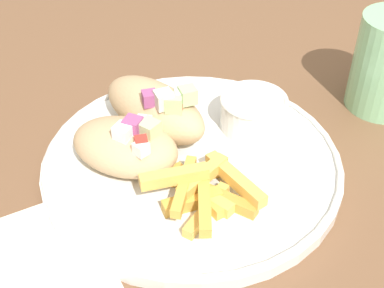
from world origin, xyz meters
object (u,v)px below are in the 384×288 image
Objects in this scene: pita_sandwich_near at (126,146)px; fries_pile at (203,189)px; plate at (192,162)px; pita_sandwich_far at (155,109)px; sauce_ramekin at (253,111)px.

pita_sandwich_near reaches higher than fries_pile.
plate is 0.07m from pita_sandwich_near.
pita_sandwich_far is 1.32× the size of fries_pile.
sauce_ramekin reaches higher than plate.
sauce_ramekin is at bearing 105.61° from fries_pile.
pita_sandwich_near is (-0.04, -0.05, 0.03)m from plate.
sauce_ramekin is at bearing 81.63° from plate.
sauce_ramekin is (0.01, 0.09, 0.03)m from plate.
pita_sandwich_far is at bearing 88.47° from pita_sandwich_near.
fries_pile is 1.39× the size of sauce_ramekin.
plate is at bearing 30.59° from pita_sandwich_near.
fries_pile is at bearing -37.87° from plate.
sauce_ramekin is at bearing 46.63° from pita_sandwich_far.
pita_sandwich_near is at bearing -112.72° from sauce_ramekin.
plate is at bearing 142.13° from fries_pile.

